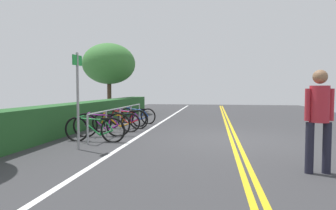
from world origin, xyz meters
The scene contains 15 objects.
ground_plane centered at (0.00, 0.00, -0.03)m, with size 37.63×13.62×0.05m, color #353538.
centre_line_yellow_inner centered at (0.00, -0.08, 0.00)m, with size 33.87×0.10×0.00m, color gold.
centre_line_yellow_outer centered at (0.00, 0.08, 0.00)m, with size 33.87×0.10×0.00m, color gold.
bike_lane_stripe_white centered at (0.00, 2.84, 0.00)m, with size 33.87×0.12×0.00m, color white.
bike_rack centered at (1.32, 3.83, 0.59)m, with size 5.41×0.05×0.80m.
bicycle_0 centered at (-0.91, 3.82, 0.34)m, with size 0.46×1.77×0.73m.
bicycle_1 centered at (-0.06, 3.95, 0.36)m, with size 0.58×1.69×0.77m.
bicycle_2 centered at (0.95, 3.84, 0.32)m, with size 0.51×1.60×0.68m.
bicycle_3 centered at (1.83, 3.82, 0.34)m, with size 0.46×1.76×0.73m.
bicycle_4 centered at (2.60, 3.91, 0.32)m, with size 0.55×1.60×0.68m.
bicycle_5 centered at (3.46, 3.77, 0.32)m, with size 0.49×1.63×0.69m.
pedestrian centered at (-3.20, -1.20, 1.03)m, with size 0.32×0.49×1.78m.
sign_post_near centered at (-1.99, 3.77, 1.39)m, with size 0.36×0.07×2.31m.
hedge_backdrop centered at (2.82, 5.46, 0.47)m, with size 14.36×0.84×0.95m, color #235626.
tree_mid centered at (8.06, 6.71, 2.92)m, with size 3.08×3.08×4.12m.
Camera 1 is at (-8.52, 0.57, 1.45)m, focal length 31.38 mm.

